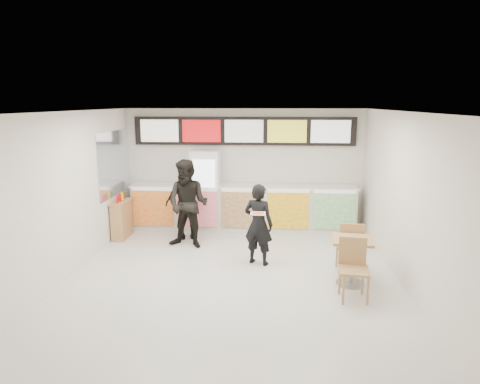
# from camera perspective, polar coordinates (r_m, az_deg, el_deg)

# --- Properties ---
(floor) EXTENTS (7.00, 7.00, 0.00)m
(floor) POSITION_cam_1_polar(r_m,az_deg,el_deg) (7.95, -1.02, -11.50)
(floor) COLOR beige
(floor) RESTS_ON ground
(ceiling) EXTENTS (7.00, 7.00, 0.00)m
(ceiling) POSITION_cam_1_polar(r_m,az_deg,el_deg) (7.30, -1.11, 10.67)
(ceiling) COLOR white
(ceiling) RESTS_ON wall_back
(wall_back) EXTENTS (6.00, 0.00, 6.00)m
(wall_back) POSITION_cam_1_polar(r_m,az_deg,el_deg) (10.91, 0.56, 3.19)
(wall_back) COLOR silver
(wall_back) RESTS_ON floor
(wall_left) EXTENTS (0.00, 7.00, 7.00)m
(wall_left) POSITION_cam_1_polar(r_m,az_deg,el_deg) (8.30, -22.17, -0.50)
(wall_left) COLOR silver
(wall_left) RESTS_ON floor
(wall_right) EXTENTS (0.00, 7.00, 7.00)m
(wall_right) POSITION_cam_1_polar(r_m,az_deg,el_deg) (7.81, 21.42, -1.18)
(wall_right) COLOR silver
(wall_right) RESTS_ON floor
(service_counter) EXTENTS (5.56, 0.77, 1.14)m
(service_counter) POSITION_cam_1_polar(r_m,az_deg,el_deg) (10.70, 0.42, -2.06)
(service_counter) COLOR silver
(service_counter) RESTS_ON floor
(menu_board) EXTENTS (5.50, 0.14, 0.70)m
(menu_board) POSITION_cam_1_polar(r_m,az_deg,el_deg) (10.72, 0.54, 8.14)
(menu_board) COLOR black
(menu_board) RESTS_ON wall_back
(drinks_fridge) EXTENTS (0.70, 0.67, 2.00)m
(drinks_fridge) POSITION_cam_1_polar(r_m,az_deg,el_deg) (10.71, -4.57, 0.27)
(drinks_fridge) COLOR white
(drinks_fridge) RESTS_ON floor
(mirror_panel) EXTENTS (0.01, 2.00, 1.50)m
(mirror_panel) POSITION_cam_1_polar(r_m,az_deg,el_deg) (10.47, -16.39, 3.71)
(mirror_panel) COLOR #B2B7BF
(mirror_panel) RESTS_ON wall_left
(customer_main) EXTENTS (0.69, 0.57, 1.62)m
(customer_main) POSITION_cam_1_polar(r_m,az_deg,el_deg) (8.39, 2.48, -4.34)
(customer_main) COLOR black
(customer_main) RESTS_ON floor
(customer_left) EXTENTS (1.09, 0.93, 1.95)m
(customer_left) POSITION_cam_1_polar(r_m,az_deg,el_deg) (9.39, -6.96, -1.61)
(customer_left) COLOR black
(customer_left) RESTS_ON floor
(customer_mid) EXTENTS (1.02, 0.61, 1.63)m
(customer_mid) POSITION_cam_1_polar(r_m,az_deg,el_deg) (10.09, -7.21, -1.60)
(customer_mid) COLOR black
(customer_mid) RESTS_ON floor
(pizza_slice) EXTENTS (0.36, 0.36, 0.02)m
(pizza_slice) POSITION_cam_1_polar(r_m,az_deg,el_deg) (7.87, 2.41, -2.83)
(pizza_slice) COLOR beige
(pizza_slice) RESTS_ON customer_main
(cafe_table) EXTENTS (0.74, 1.74, 0.99)m
(cafe_table) POSITION_cam_1_polar(r_m,az_deg,el_deg) (7.77, 14.67, -7.86)
(cafe_table) COLOR tan
(cafe_table) RESTS_ON floor
(condiment_ledge) EXTENTS (0.32, 0.79, 1.06)m
(condiment_ledge) POSITION_cam_1_polar(r_m,az_deg,el_deg) (10.49, -15.48, -3.47)
(condiment_ledge) COLOR tan
(condiment_ledge) RESTS_ON floor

